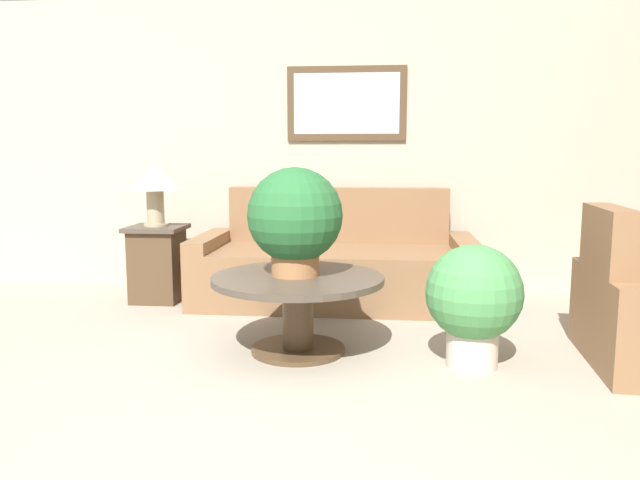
{
  "coord_description": "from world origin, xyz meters",
  "views": [
    {
      "loc": [
        0.49,
        -2.45,
        1.25
      ],
      "look_at": [
        0.02,
        2.03,
        0.6
      ],
      "focal_mm": 35.0,
      "sensor_mm": 36.0,
      "label": 1
    }
  ],
  "objects_px": {
    "table_lamp": "(154,182)",
    "couch_main": "(335,267)",
    "potted_plant_on_table": "(295,218)",
    "coffee_table": "(298,297)",
    "side_table": "(158,263)",
    "potted_plant_floor": "(474,298)"
  },
  "relations": [
    {
      "from": "table_lamp",
      "to": "potted_plant_floor",
      "type": "bearing_deg",
      "value": -29.66
    },
    {
      "from": "couch_main",
      "to": "table_lamp",
      "type": "distance_m",
      "value": 1.64
    },
    {
      "from": "coffee_table",
      "to": "couch_main",
      "type": "bearing_deg",
      "value": 84.73
    },
    {
      "from": "table_lamp",
      "to": "couch_main",
      "type": "bearing_deg",
      "value": 4.74
    },
    {
      "from": "couch_main",
      "to": "potted_plant_on_table",
      "type": "xyz_separation_m",
      "value": [
        -0.14,
        -1.31,
        0.55
      ]
    },
    {
      "from": "table_lamp",
      "to": "potted_plant_on_table",
      "type": "distance_m",
      "value": 1.79
    },
    {
      "from": "couch_main",
      "to": "potted_plant_floor",
      "type": "height_order",
      "value": "couch_main"
    },
    {
      "from": "couch_main",
      "to": "potted_plant_on_table",
      "type": "distance_m",
      "value": 1.43
    },
    {
      "from": "couch_main",
      "to": "coffee_table",
      "type": "relative_size",
      "value": 2.13
    },
    {
      "from": "side_table",
      "to": "potted_plant_floor",
      "type": "xyz_separation_m",
      "value": [
        2.4,
        -1.37,
        0.08
      ]
    },
    {
      "from": "side_table",
      "to": "potted_plant_on_table",
      "type": "xyz_separation_m",
      "value": [
        1.33,
        -1.19,
        0.52
      ]
    },
    {
      "from": "potted_plant_floor",
      "to": "coffee_table",
      "type": "bearing_deg",
      "value": 171.5
    },
    {
      "from": "side_table",
      "to": "potted_plant_on_table",
      "type": "distance_m",
      "value": 1.86
    },
    {
      "from": "couch_main",
      "to": "coffee_table",
      "type": "bearing_deg",
      "value": -95.27
    },
    {
      "from": "couch_main",
      "to": "coffee_table",
      "type": "xyz_separation_m",
      "value": [
        -0.12,
        -1.33,
        0.06
      ]
    },
    {
      "from": "table_lamp",
      "to": "coffee_table",
      "type": "bearing_deg",
      "value": -41.84
    },
    {
      "from": "potted_plant_on_table",
      "to": "table_lamp",
      "type": "bearing_deg",
      "value": 138.31
    },
    {
      "from": "potted_plant_on_table",
      "to": "potted_plant_floor",
      "type": "height_order",
      "value": "potted_plant_on_table"
    },
    {
      "from": "couch_main",
      "to": "side_table",
      "type": "height_order",
      "value": "couch_main"
    },
    {
      "from": "side_table",
      "to": "potted_plant_floor",
      "type": "distance_m",
      "value": 2.76
    },
    {
      "from": "table_lamp",
      "to": "potted_plant_on_table",
      "type": "bearing_deg",
      "value": -41.69
    },
    {
      "from": "coffee_table",
      "to": "potted_plant_floor",
      "type": "height_order",
      "value": "potted_plant_floor"
    }
  ]
}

